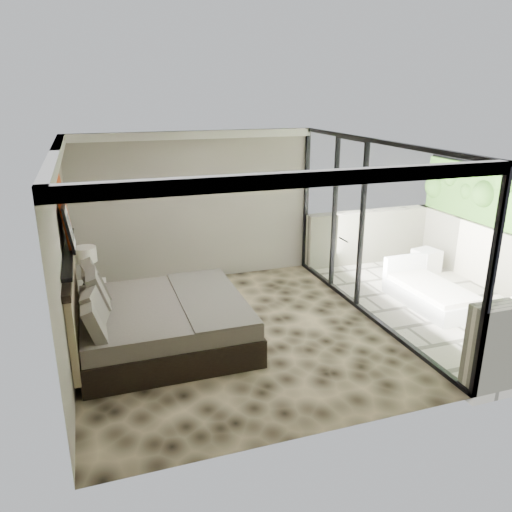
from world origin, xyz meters
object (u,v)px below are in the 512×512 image
object	(u,v)px
lounger	(429,293)
nightstand	(92,300)
bed	(156,321)
ottoman	(426,261)
table_lamp	(86,261)

from	to	relation	value
lounger	nightstand	bearing A→B (deg)	163.86
bed	lounger	world-z (taller)	bed
bed	ottoman	xyz separation A→B (m)	(5.58, 1.38, -0.16)
ottoman	lounger	bearing A→B (deg)	-124.95
bed	table_lamp	bearing A→B (deg)	122.41
bed	nightstand	bearing A→B (deg)	121.37
bed	ottoman	size ratio (longest dim) A/B	5.32
bed	nightstand	xyz separation A→B (m)	(-0.85, 1.40, -0.13)
table_lamp	ottoman	bearing A→B (deg)	-0.02
table_lamp	ottoman	size ratio (longest dim) A/B	1.42
table_lamp	lounger	bearing A→B (deg)	-14.43
bed	ottoman	bearing A→B (deg)	13.86
bed	table_lamp	size ratio (longest dim) A/B	3.76
bed	ottoman	distance (m)	5.75
nightstand	lounger	world-z (taller)	lounger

